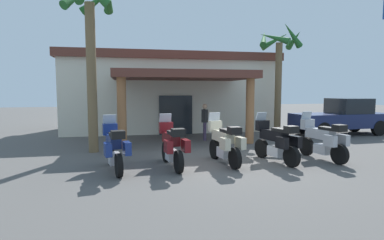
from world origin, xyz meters
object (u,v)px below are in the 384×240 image
(motorcycle_black, at_px, (276,141))
(pickup_truck_navy, at_px, (342,117))
(motorcycle_maroon, at_px, (172,145))
(pedestrian, at_px, (205,119))
(motel_building, at_px, (169,92))
(motorcycle_blue, at_px, (114,148))
(motorcycle_silver, at_px, (323,140))
(motorcycle_cream, at_px, (225,142))
(palm_tree_roadside, at_px, (90,34))
(palm_tree_near_portico, at_px, (279,57))

(motorcycle_black, relative_size, pickup_truck_navy, 0.42)
(motorcycle_maroon, height_order, pedestrian, pedestrian)
(motel_building, relative_size, pickup_truck_navy, 2.44)
(motorcycle_black, bearing_deg, pickup_truck_navy, -62.10)
(motorcycle_blue, relative_size, motorcycle_silver, 1.00)
(motorcycle_silver, relative_size, pickup_truck_navy, 0.43)
(motorcycle_blue, height_order, motorcycle_black, same)
(motel_building, xyz_separation_m, motorcycle_maroon, (-1.75, -9.69, -1.59))
(motel_building, bearing_deg, motorcycle_maroon, -97.37)
(motorcycle_maroon, xyz_separation_m, motorcycle_cream, (1.73, 0.02, 0.00))
(motorcycle_black, distance_m, palm_tree_roadside, 7.79)
(motel_building, bearing_deg, pickup_truck_navy, -26.99)
(motel_building, distance_m, motorcycle_black, 10.17)
(motel_building, xyz_separation_m, motorcycle_blue, (-3.47, -9.71, -1.59))
(motel_building, relative_size, motorcycle_silver, 5.73)
(motorcycle_blue, xyz_separation_m, pickup_truck_navy, (11.99, 4.83, 0.24))
(motorcycle_blue, height_order, pickup_truck_navy, pickup_truck_navy)
(motorcycle_maroon, bearing_deg, motorcycle_black, -96.98)
(motorcycle_cream, distance_m, palm_tree_roadside, 6.46)
(motorcycle_silver, distance_m, pickup_truck_navy, 7.19)
(pedestrian, distance_m, palm_tree_near_portico, 5.69)
(motorcycle_black, height_order, pedestrian, pedestrian)
(motorcycle_blue, bearing_deg, pedestrian, -49.13)
(motel_building, distance_m, palm_tree_near_portico, 6.74)
(motorcycle_black, xyz_separation_m, palm_tree_near_portico, (3.66, 6.28, 3.45))
(motorcycle_blue, relative_size, pickup_truck_navy, 0.42)
(motel_building, height_order, palm_tree_roadside, palm_tree_roadside)
(motorcycle_silver, bearing_deg, motorcycle_cream, 79.72)
(motorcycle_blue, height_order, palm_tree_roadside, palm_tree_roadside)
(motorcycle_blue, distance_m, palm_tree_roadside, 4.98)
(motorcycle_cream, height_order, motorcycle_black, same)
(motel_building, relative_size, motorcycle_blue, 5.74)
(motorcycle_silver, bearing_deg, motorcycle_blue, 82.51)
(motel_building, height_order, motorcycle_maroon, motel_building)
(motorcycle_maroon, bearing_deg, motorcycle_silver, -96.59)
(motorcycle_blue, bearing_deg, motorcycle_maroon, -97.30)
(motorcycle_cream, relative_size, motorcycle_black, 1.00)
(motorcycle_blue, relative_size, pedestrian, 1.28)
(pedestrian, relative_size, pickup_truck_navy, 0.33)
(motorcycle_blue, relative_size, motorcycle_black, 1.00)
(pickup_truck_navy, relative_size, palm_tree_near_portico, 0.88)
(motorcycle_black, height_order, palm_tree_roadside, palm_tree_roadside)
(motorcycle_black, bearing_deg, palm_tree_near_portico, -38.78)
(motorcycle_silver, bearing_deg, palm_tree_roadside, 60.50)
(pickup_truck_navy, height_order, palm_tree_near_portico, palm_tree_near_portico)
(motorcycle_silver, bearing_deg, pedestrian, 21.95)
(motorcycle_cream, height_order, pedestrian, pedestrian)
(motorcycle_black, bearing_deg, motorcycle_cream, 73.87)
(motorcycle_silver, relative_size, palm_tree_near_portico, 0.38)
(motorcycle_maroon, distance_m, motorcycle_cream, 1.73)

